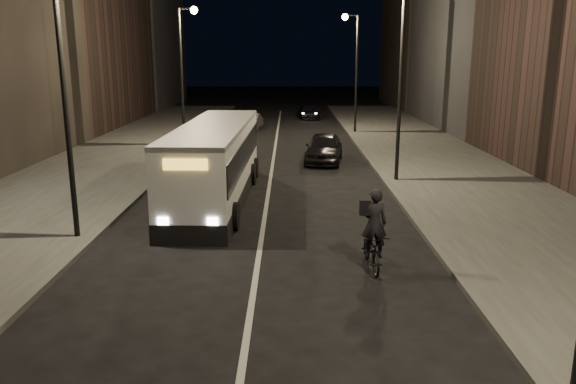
{
  "coord_description": "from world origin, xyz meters",
  "views": [
    {
      "loc": [
        0.85,
        -12.27,
        5.52
      ],
      "look_at": [
        0.82,
        4.14,
        1.5
      ],
      "focal_mm": 35.0,
      "sensor_mm": 36.0,
      "label": 1
    }
  ],
  "objects_px": {
    "city_bus": "(215,159)",
    "car_mid": "(251,121)",
    "streetlight_left_far": "(185,58)",
    "streetlight_left_near": "(71,61)",
    "cyclist_on_bicycle": "(373,242)",
    "streetlight_right_far": "(353,57)",
    "streetlight_right_mid": "(395,59)",
    "car_near": "(324,148)",
    "car_far": "(309,112)"
  },
  "relations": [
    {
      "from": "streetlight_left_near",
      "to": "city_bus",
      "type": "bearing_deg",
      "value": 56.16
    },
    {
      "from": "streetlight_right_mid",
      "to": "car_near",
      "type": "relative_size",
      "value": 1.81
    },
    {
      "from": "city_bus",
      "to": "car_mid",
      "type": "relative_size",
      "value": 2.94
    },
    {
      "from": "streetlight_left_near",
      "to": "streetlight_left_far",
      "type": "relative_size",
      "value": 1.0
    },
    {
      "from": "streetlight_right_far",
      "to": "streetlight_left_far",
      "type": "distance_m",
      "value": 12.24
    },
    {
      "from": "streetlight_right_far",
      "to": "cyclist_on_bicycle",
      "type": "distance_m",
      "value": 26.78
    },
    {
      "from": "city_bus",
      "to": "cyclist_on_bicycle",
      "type": "xyz_separation_m",
      "value": [
        5.04,
        -7.27,
        -0.88
      ]
    },
    {
      "from": "cyclist_on_bicycle",
      "to": "car_far",
      "type": "xyz_separation_m",
      "value": [
        -0.44,
        36.26,
        -0.14
      ]
    },
    {
      "from": "city_bus",
      "to": "car_far",
      "type": "xyz_separation_m",
      "value": [
        4.6,
        28.99,
        -1.02
      ]
    },
    {
      "from": "city_bus",
      "to": "car_mid",
      "type": "height_order",
      "value": "city_bus"
    },
    {
      "from": "streetlight_right_mid",
      "to": "streetlight_left_near",
      "type": "distance_m",
      "value": 13.33
    },
    {
      "from": "streetlight_right_mid",
      "to": "car_mid",
      "type": "relative_size",
      "value": 2.16
    },
    {
      "from": "streetlight_right_mid",
      "to": "car_far",
      "type": "distance_m",
      "value": 26.55
    },
    {
      "from": "city_bus",
      "to": "cyclist_on_bicycle",
      "type": "height_order",
      "value": "city_bus"
    },
    {
      "from": "cyclist_on_bicycle",
      "to": "streetlight_left_far",
      "type": "bearing_deg",
      "value": 109.08
    },
    {
      "from": "car_far",
      "to": "streetlight_right_mid",
      "type": "bearing_deg",
      "value": -89.9
    },
    {
      "from": "streetlight_right_far",
      "to": "streetlight_left_near",
      "type": "height_order",
      "value": "same"
    },
    {
      "from": "city_bus",
      "to": "streetlight_right_mid",
      "type": "bearing_deg",
      "value": 23.76
    },
    {
      "from": "cyclist_on_bicycle",
      "to": "streetlight_right_mid",
      "type": "bearing_deg",
      "value": 74.11
    },
    {
      "from": "car_mid",
      "to": "car_far",
      "type": "relative_size",
      "value": 0.91
    },
    {
      "from": "streetlight_right_mid",
      "to": "car_near",
      "type": "height_order",
      "value": "streetlight_right_mid"
    },
    {
      "from": "cyclist_on_bicycle",
      "to": "car_mid",
      "type": "xyz_separation_m",
      "value": [
        -5.05,
        28.63,
        -0.12
      ]
    },
    {
      "from": "car_mid",
      "to": "streetlight_right_mid",
      "type": "bearing_deg",
      "value": 116.89
    },
    {
      "from": "city_bus",
      "to": "cyclist_on_bicycle",
      "type": "bearing_deg",
      "value": -53.9
    },
    {
      "from": "streetlight_right_mid",
      "to": "streetlight_left_near",
      "type": "bearing_deg",
      "value": -143.12
    },
    {
      "from": "car_near",
      "to": "car_far",
      "type": "height_order",
      "value": "car_near"
    },
    {
      "from": "cyclist_on_bicycle",
      "to": "car_near",
      "type": "relative_size",
      "value": 0.49
    },
    {
      "from": "city_bus",
      "to": "car_near",
      "type": "distance_m",
      "value": 9.28
    },
    {
      "from": "streetlight_right_far",
      "to": "streetlight_left_far",
      "type": "bearing_deg",
      "value": -150.64
    },
    {
      "from": "streetlight_left_far",
      "to": "car_near",
      "type": "relative_size",
      "value": 1.81
    },
    {
      "from": "car_near",
      "to": "car_far",
      "type": "relative_size",
      "value": 1.09
    },
    {
      "from": "streetlight_right_far",
      "to": "city_bus",
      "type": "height_order",
      "value": "streetlight_right_far"
    },
    {
      "from": "streetlight_left_near",
      "to": "streetlight_left_far",
      "type": "xyz_separation_m",
      "value": [
        0.0,
        18.0,
        0.0
      ]
    },
    {
      "from": "streetlight_right_mid",
      "to": "city_bus",
      "type": "bearing_deg",
      "value": -157.62
    },
    {
      "from": "streetlight_left_far",
      "to": "streetlight_left_near",
      "type": "bearing_deg",
      "value": -90.0
    },
    {
      "from": "streetlight_right_far",
      "to": "streetlight_left_far",
      "type": "relative_size",
      "value": 1.0
    },
    {
      "from": "streetlight_right_mid",
      "to": "car_mid",
      "type": "height_order",
      "value": "streetlight_right_mid"
    },
    {
      "from": "streetlight_right_mid",
      "to": "streetlight_right_far",
      "type": "bearing_deg",
      "value": 90.0
    },
    {
      "from": "city_bus",
      "to": "cyclist_on_bicycle",
      "type": "relative_size",
      "value": 5.0
    },
    {
      "from": "streetlight_left_far",
      "to": "car_far",
      "type": "height_order",
      "value": "streetlight_left_far"
    },
    {
      "from": "streetlight_right_far",
      "to": "city_bus",
      "type": "distance_m",
      "value": 20.72
    },
    {
      "from": "cyclist_on_bicycle",
      "to": "car_mid",
      "type": "relative_size",
      "value": 0.59
    },
    {
      "from": "streetlight_right_far",
      "to": "car_far",
      "type": "relative_size",
      "value": 1.97
    },
    {
      "from": "streetlight_left_far",
      "to": "cyclist_on_bicycle",
      "type": "bearing_deg",
      "value": -67.55
    },
    {
      "from": "cyclist_on_bicycle",
      "to": "streetlight_left_near",
      "type": "bearing_deg",
      "value": 161.39
    },
    {
      "from": "streetlight_left_far",
      "to": "city_bus",
      "type": "xyz_separation_m",
      "value": [
        3.34,
        -13.01,
        -3.75
      ]
    },
    {
      "from": "streetlight_right_mid",
      "to": "city_bus",
      "type": "distance_m",
      "value": 8.76
    },
    {
      "from": "city_bus",
      "to": "cyclist_on_bicycle",
      "type": "distance_m",
      "value": 8.89
    },
    {
      "from": "car_near",
      "to": "car_mid",
      "type": "height_order",
      "value": "car_near"
    },
    {
      "from": "streetlight_right_far",
      "to": "car_mid",
      "type": "xyz_separation_m",
      "value": [
        -7.33,
        2.34,
        -4.74
      ]
    }
  ]
}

